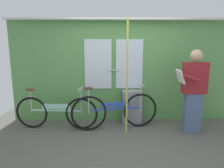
% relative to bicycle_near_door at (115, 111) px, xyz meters
% --- Properties ---
extents(ground_plane, '(6.00, 4.33, 0.04)m').
position_rel_bicycle_near_door_xyz_m(ground_plane, '(0.19, -0.82, -0.41)').
color(ground_plane, '#56544F').
extents(train_door_wall, '(5.00, 0.28, 2.29)m').
position_rel_bicycle_near_door_xyz_m(train_door_wall, '(0.18, 0.54, 0.81)').
color(train_door_wall, '#56934C').
rests_on(train_door_wall, ground_plane).
extents(bicycle_near_door, '(1.81, 0.49, 0.94)m').
position_rel_bicycle_near_door_xyz_m(bicycle_near_door, '(0.00, 0.00, 0.00)').
color(bicycle_near_door, black).
rests_on(bicycle_near_door, ground_plane).
extents(bicycle_leaning_behind, '(1.73, 0.44, 0.88)m').
position_rel_bicycle_near_door_xyz_m(bicycle_leaning_behind, '(-1.23, 0.02, -0.03)').
color(bicycle_leaning_behind, black).
rests_on(bicycle_leaning_behind, ground_plane).
extents(passenger_reading_newspaper, '(0.57, 0.49, 1.65)m').
position_rel_bicycle_near_door_xyz_m(passenger_reading_newspaper, '(1.52, -0.21, 0.48)').
color(passenger_reading_newspaper, slate).
rests_on(passenger_reading_newspaper, ground_plane).
extents(trash_bin_by_wall, '(0.43, 0.28, 0.74)m').
position_rel_bicycle_near_door_xyz_m(trash_bin_by_wall, '(0.40, 0.33, -0.02)').
color(trash_bin_by_wall, gray).
rests_on(trash_bin_by_wall, ground_plane).
extents(handrail_pole, '(0.04, 0.04, 2.25)m').
position_rel_bicycle_near_door_xyz_m(handrail_pole, '(0.22, -0.24, 0.74)').
color(handrail_pole, '#C6C14C').
rests_on(handrail_pole, ground_plane).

